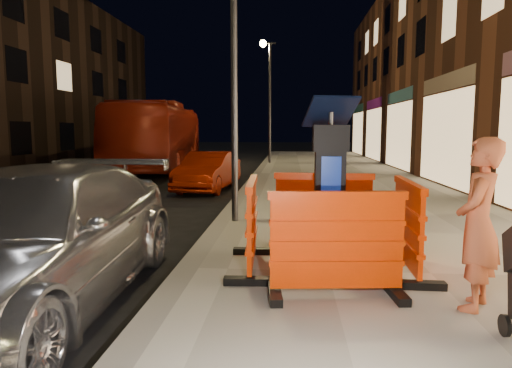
# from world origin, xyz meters

# --- Properties ---
(ground_plane) EXTENTS (120.00, 120.00, 0.00)m
(ground_plane) POSITION_xyz_m (0.00, 0.00, 0.00)
(ground_plane) COLOR black
(ground_plane) RESTS_ON ground
(sidewalk) EXTENTS (6.00, 60.00, 0.15)m
(sidewalk) POSITION_xyz_m (3.00, 0.00, 0.07)
(sidewalk) COLOR gray
(sidewalk) RESTS_ON ground
(kerb) EXTENTS (0.30, 60.00, 0.15)m
(kerb) POSITION_xyz_m (0.00, 0.00, 0.07)
(kerb) COLOR slate
(kerb) RESTS_ON ground
(parking_kiosk) EXTENTS (0.63, 0.63, 2.00)m
(parking_kiosk) POSITION_xyz_m (1.77, 0.06, 1.15)
(parking_kiosk) COLOR black
(parking_kiosk) RESTS_ON sidewalk
(barrier_front) EXTENTS (1.48, 0.71, 1.11)m
(barrier_front) POSITION_xyz_m (1.77, -0.89, 0.71)
(barrier_front) COLOR #EB3200
(barrier_front) RESTS_ON sidewalk
(barrier_back) EXTENTS (1.46, 0.66, 1.11)m
(barrier_back) POSITION_xyz_m (1.77, 1.01, 0.71)
(barrier_back) COLOR #EB3200
(barrier_back) RESTS_ON sidewalk
(barrier_kerbside) EXTENTS (0.64, 1.45, 1.11)m
(barrier_kerbside) POSITION_xyz_m (0.82, 0.06, 0.71)
(barrier_kerbside) COLOR #EB3200
(barrier_kerbside) RESTS_ON sidewalk
(barrier_bldgside) EXTENTS (0.63, 1.45, 1.11)m
(barrier_bldgside) POSITION_xyz_m (2.72, 0.06, 0.71)
(barrier_bldgside) COLOR #EB3200
(barrier_bldgside) RESTS_ON sidewalk
(car_silver) EXTENTS (2.18, 5.13, 1.48)m
(car_silver) POSITION_xyz_m (-1.43, -0.98, 0.00)
(car_silver) COLOR silver
(car_silver) RESTS_ON ground
(car_red) EXTENTS (1.64, 3.72, 1.19)m
(car_red) POSITION_xyz_m (-1.21, 8.33, 0.00)
(car_red) COLOR maroon
(car_red) RESTS_ON ground
(bus_doubledecker) EXTENTS (3.64, 11.14, 3.05)m
(bus_doubledecker) POSITION_xyz_m (-4.74, 15.32, 0.00)
(bus_doubledecker) COLOR maroon
(bus_doubledecker) RESTS_ON ground
(man) EXTENTS (0.65, 0.73, 1.66)m
(man) POSITION_xyz_m (3.09, -1.07, 0.98)
(man) COLOR #BB5532
(man) RESTS_ON sidewalk
(street_lamp_mid) EXTENTS (0.12, 0.12, 6.00)m
(street_lamp_mid) POSITION_xyz_m (0.25, 3.00, 3.15)
(street_lamp_mid) COLOR #3F3F44
(street_lamp_mid) RESTS_ON sidewalk
(street_lamp_far) EXTENTS (0.12, 0.12, 6.00)m
(street_lamp_far) POSITION_xyz_m (0.25, 18.00, 3.15)
(street_lamp_far) COLOR #3F3F44
(street_lamp_far) RESTS_ON sidewalk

